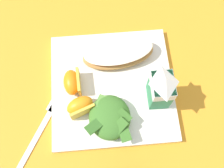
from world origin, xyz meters
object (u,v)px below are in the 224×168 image
cheesy_pizza_bread (118,53)px  metal_fork (41,128)px  orange_wedge_front (72,82)px  green_salad_pile (110,117)px  white_plate (112,87)px  orange_wedge_middle (80,106)px  milk_carton (161,88)px

cheesy_pizza_bread → metal_fork: size_ratio=1.03×
orange_wedge_front → metal_fork: bearing=-40.2°
green_salad_pile → metal_fork: bearing=-88.7°
white_plate → metal_fork: 0.19m
orange_wedge_middle → orange_wedge_front: bearing=-165.0°
orange_wedge_middle → metal_fork: 0.10m
white_plate → green_salad_pile: bearing=-8.1°
white_plate → green_salad_pile: (0.08, -0.01, 0.03)m
metal_fork → green_salad_pile: bearing=91.3°
cheesy_pizza_bread → orange_wedge_middle: (0.12, -0.09, 0.00)m
orange_wedge_front → white_plate: bearing=84.9°
milk_carton → orange_wedge_front: bearing=-103.3°
milk_carton → orange_wedge_front: size_ratio=1.78×
milk_carton → orange_wedge_middle: size_ratio=1.60×
orange_wedge_front → orange_wedge_middle: (0.06, 0.02, 0.00)m
green_salad_pile → milk_carton: (-0.04, 0.11, 0.04)m
cheesy_pizza_bread → orange_wedge_front: 0.13m
white_plate → orange_wedge_middle: 0.09m
orange_wedge_front → milk_carton: bearing=76.7°
orange_wedge_middle → cheesy_pizza_bread: bearing=142.5°
green_salad_pile → orange_wedge_middle: (-0.03, -0.06, -0.00)m
milk_carton → orange_wedge_middle: milk_carton is taller
white_plate → orange_wedge_middle: size_ratio=4.07×
orange_wedge_middle → green_salad_pile: bearing=63.9°
metal_fork → cheesy_pizza_bread: bearing=130.1°
cheesy_pizza_bread → metal_fork: 0.25m
orange_wedge_middle → white_plate: bearing=123.8°
green_salad_pile → orange_wedge_middle: green_salad_pile is taller
cheesy_pizza_bread → green_salad_pile: size_ratio=1.62×
white_plate → cheesy_pizza_bread: bearing=164.2°
green_salad_pile → cheesy_pizza_bread: bearing=168.1°
green_salad_pile → orange_wedge_middle: 0.07m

